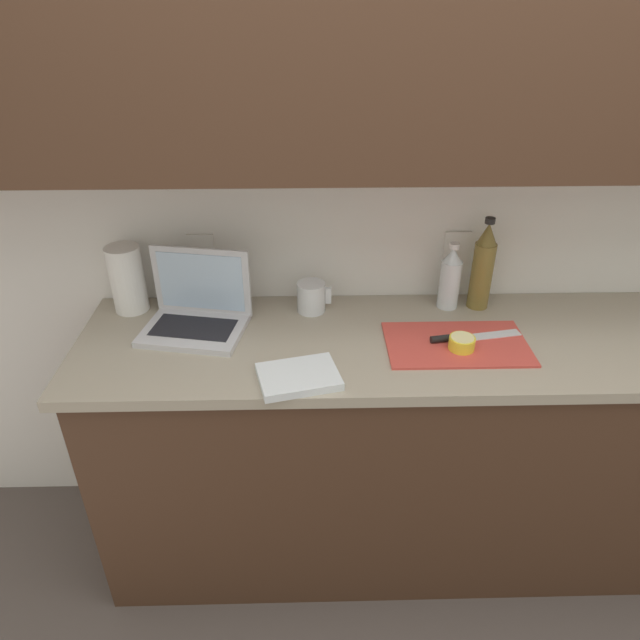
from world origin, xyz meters
The scene contains 12 objects.
ground_plane centered at (0.00, 0.00, 0.00)m, with size 12.00×12.00×0.00m, color #564C47.
wall_back centered at (0.00, 0.22, 1.56)m, with size 5.20×0.38×2.60m.
counter_unit centered at (0.02, 0.00, 0.48)m, with size 2.24×0.58×0.93m.
laptop centered at (-0.75, 0.09, 0.99)m, with size 0.35×0.29×0.25m.
cutting_board centered at (0.06, -0.04, 0.93)m, with size 0.43×0.26×0.01m, color #D1473D.
knife centered at (0.07, -0.02, 0.94)m, with size 0.30×0.08×0.02m.
lemon_half_cut centered at (0.06, -0.07, 0.95)m, with size 0.08×0.08×0.04m.
bottle_green_soda centered at (0.18, 0.21, 1.07)m, with size 0.07×0.07×0.32m.
bottle_oil_tall centered at (0.08, 0.21, 1.03)m, with size 0.07×0.07×0.23m.
measuring_cup centered at (-0.39, 0.19, 0.98)m, with size 0.12×0.10×0.10m.
paper_towel_roll centered at (-1.00, 0.21, 1.04)m, with size 0.11×0.11×0.23m.
dish_towel centered at (-0.43, -0.21, 0.94)m, with size 0.22×0.16×0.02m, color white.
Camera 1 is at (-0.40, -1.50, 1.89)m, focal length 32.00 mm.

